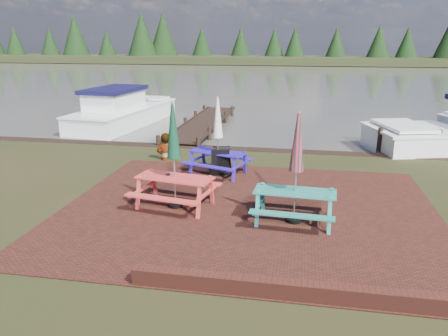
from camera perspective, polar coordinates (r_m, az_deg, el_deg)
ground at (r=9.77m, az=2.41°, el=-7.72°), size 120.00×120.00×0.00m
paving at (r=10.67m, az=3.16°, el=-5.48°), size 9.00×7.50×0.02m
brick_wall at (r=7.54m, az=16.61°, el=-15.05°), size 6.21×1.79×0.30m
water at (r=46.01m, az=9.02°, el=11.41°), size 120.00×60.00×0.02m
far_treeline at (r=74.83m, az=9.83°, el=15.83°), size 120.00×10.00×8.10m
picnic_table_teal at (r=9.81m, az=9.31°, el=-2.31°), size 1.90×1.72×2.50m
picnic_table_red at (r=10.63m, az=-6.48°, el=-0.54°), size 2.12×1.95×2.58m
picnic_table_blue at (r=13.19m, az=-0.80°, el=2.62°), size 2.11×1.99×2.37m
chalkboard at (r=13.17m, az=-0.39°, el=0.87°), size 0.57×0.65×0.87m
jetty at (r=21.00m, az=-2.76°, el=5.89°), size 1.76×9.08×1.00m
boat_jetty at (r=22.60m, az=-13.09°, el=7.06°), size 3.28×7.53×2.12m
person at (r=14.90m, az=-7.69°, el=4.52°), size 0.72×0.50×1.87m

